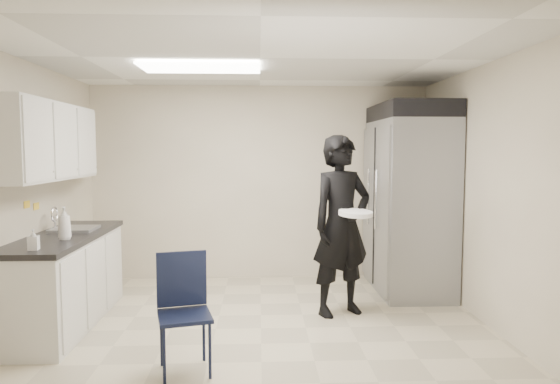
{
  "coord_description": "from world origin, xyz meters",
  "views": [
    {
      "loc": [
        -0.01,
        -4.76,
        1.74
      ],
      "look_at": [
        0.19,
        0.2,
        1.32
      ],
      "focal_mm": 32.0,
      "sensor_mm": 36.0,
      "label": 1
    }
  ],
  "objects_px": {
    "lower_counter": "(65,282)",
    "commercial_fridge": "(409,206)",
    "folding_chair": "(185,316)",
    "man_tuxedo": "(341,225)"
  },
  "relations": [
    {
      "from": "lower_counter",
      "to": "commercial_fridge",
      "type": "distance_m",
      "value": 3.98
    },
    {
      "from": "lower_counter",
      "to": "commercial_fridge",
      "type": "relative_size",
      "value": 0.9
    },
    {
      "from": "folding_chair",
      "to": "man_tuxedo",
      "type": "xyz_separation_m",
      "value": [
        1.45,
        1.35,
        0.5
      ]
    },
    {
      "from": "lower_counter",
      "to": "folding_chair",
      "type": "xyz_separation_m",
      "value": [
        1.35,
        -1.14,
        0.02
      ]
    },
    {
      "from": "lower_counter",
      "to": "folding_chair",
      "type": "bearing_deg",
      "value": -40.13
    },
    {
      "from": "commercial_fridge",
      "to": "man_tuxedo",
      "type": "bearing_deg",
      "value": -138.65
    },
    {
      "from": "folding_chair",
      "to": "man_tuxedo",
      "type": "bearing_deg",
      "value": 28.89
    },
    {
      "from": "lower_counter",
      "to": "folding_chair",
      "type": "distance_m",
      "value": 1.77
    },
    {
      "from": "commercial_fridge",
      "to": "folding_chair",
      "type": "distance_m",
      "value": 3.34
    },
    {
      "from": "man_tuxedo",
      "to": "folding_chair",
      "type": "bearing_deg",
      "value": -161.52
    }
  ]
}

